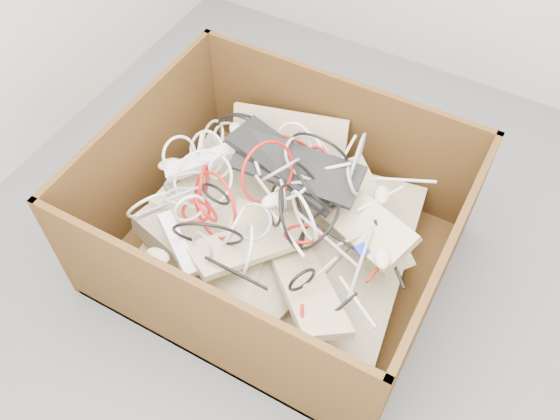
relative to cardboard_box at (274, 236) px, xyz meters
The scene contains 9 objects.
ground 0.26m from the cardboard_box, ahead, with size 3.00×3.00×0.00m, color #5A5A5D.
room_shell 1.13m from the cardboard_box, ahead, with size 3.04×3.04×2.50m.
cardboard_box is the anchor object (origin of this frame).
keyboard_pile 0.16m from the cardboard_box, 70.39° to the left, with size 1.05×0.94×0.35m.
mice_scatter 0.22m from the cardboard_box, 33.87° to the right, with size 1.00×0.70×0.21m.
power_strip_left 0.40m from the cardboard_box, behind, with size 0.32×0.06×0.04m, color white.
power_strip_right 0.42m from the cardboard_box, 123.88° to the right, with size 0.26×0.05×0.04m, color white.
vga_plug 0.42m from the cardboard_box, ahead, with size 0.04×0.04×0.02m, color #0B21B1.
cable_tangle 0.27m from the cardboard_box, behind, with size 1.07×0.90×0.47m.
Camera 1 is at (0.45, -1.13, 2.04)m, focal length 37.95 mm.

